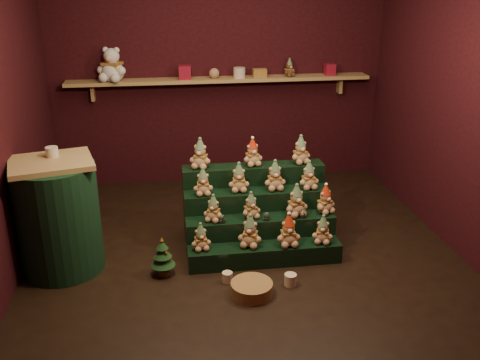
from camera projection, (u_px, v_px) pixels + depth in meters
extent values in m
plane|color=black|center=(244.00, 252.00, 5.10)|extent=(4.00, 4.00, 0.00)
cube|color=black|center=(219.00, 69.00, 6.47)|extent=(4.00, 0.10, 2.80)
cube|color=black|center=(306.00, 205.00, 2.70)|extent=(4.00, 0.10, 2.80)
cube|color=black|center=(467.00, 101.00, 4.86)|extent=(0.10, 4.00, 2.80)
cube|color=tan|center=(221.00, 80.00, 6.35)|extent=(3.60, 0.26, 0.04)
cube|color=tan|center=(93.00, 92.00, 6.25)|extent=(0.04, 0.12, 0.20)
cube|color=tan|center=(340.00, 85.00, 6.65)|extent=(0.04, 0.12, 0.20)
cube|color=black|center=(265.00, 254.00, 4.88)|extent=(1.40, 0.22, 0.18)
cube|color=black|center=(261.00, 235.00, 5.05)|extent=(1.40, 0.22, 0.36)
cube|color=black|center=(257.00, 216.00, 5.22)|extent=(1.40, 0.22, 0.54)
cube|color=black|center=(253.00, 199.00, 5.39)|extent=(1.40, 0.22, 0.72)
cylinder|color=black|center=(222.00, 222.00, 4.87)|extent=(0.06, 0.06, 0.02)
sphere|color=white|center=(222.00, 218.00, 4.86)|extent=(0.06, 0.06, 0.06)
cylinder|color=black|center=(266.00, 219.00, 4.93)|extent=(0.05, 0.05, 0.02)
sphere|color=white|center=(267.00, 215.00, 4.91)|extent=(0.06, 0.06, 0.06)
cylinder|color=black|center=(303.00, 216.00, 4.97)|extent=(0.06, 0.06, 0.02)
sphere|color=white|center=(303.00, 212.00, 4.96)|extent=(0.06, 0.06, 0.06)
cube|color=tan|center=(51.00, 163.00, 4.47)|extent=(0.78, 0.70, 0.04)
cylinder|color=black|center=(58.00, 218.00, 4.66)|extent=(0.71, 0.71, 0.98)
cylinder|color=beige|center=(52.00, 152.00, 4.54)|extent=(0.11, 0.11, 0.08)
cylinder|color=#483119|center=(164.00, 272.00, 4.72)|extent=(0.11, 0.11, 0.05)
cone|color=#133518|center=(163.00, 259.00, 4.67)|extent=(0.22, 0.22, 0.11)
cone|color=#133518|center=(162.00, 252.00, 4.64)|extent=(0.16, 0.16, 0.10)
cone|color=#133518|center=(162.00, 245.00, 4.62)|extent=(0.11, 0.11, 0.08)
cone|color=gold|center=(162.00, 239.00, 4.60)|extent=(0.03, 0.03, 0.03)
cylinder|color=beige|center=(227.00, 277.00, 4.60)|extent=(0.09, 0.09, 0.09)
cylinder|color=beige|center=(290.00, 280.00, 4.55)|extent=(0.10, 0.10, 0.10)
cylinder|color=olive|center=(252.00, 289.00, 4.41)|extent=(0.44, 0.44, 0.11)
cube|color=#A71932|center=(185.00, 72.00, 6.23)|extent=(0.14, 0.14, 0.16)
cylinder|color=beige|center=(239.00, 73.00, 6.33)|extent=(0.14, 0.14, 0.12)
cube|color=#A71932|center=(330.00, 69.00, 6.47)|extent=(0.12, 0.12, 0.14)
sphere|color=tan|center=(214.00, 73.00, 6.29)|extent=(0.12, 0.12, 0.12)
cube|color=#D3621D|center=(260.00, 73.00, 6.36)|extent=(0.16, 0.10, 0.10)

